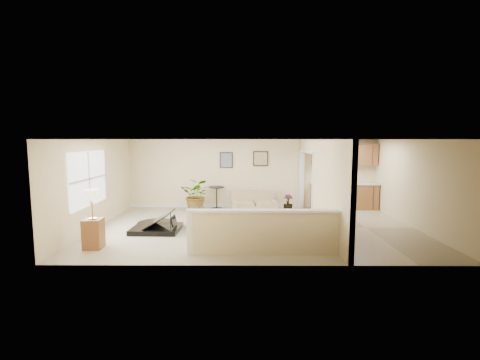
{
  "coord_description": "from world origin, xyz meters",
  "views": [
    {
      "loc": [
        -0.36,
        -9.67,
        2.5
      ],
      "look_at": [
        -0.43,
        0.4,
        1.32
      ],
      "focal_mm": 26.0,
      "sensor_mm": 36.0,
      "label": 1
    }
  ],
  "objects_px": {
    "loveseat": "(254,201)",
    "palm_plant": "(197,195)",
    "piano_bench": "(198,219)",
    "lamp_stand": "(93,224)",
    "accent_table": "(217,195)",
    "small_plant": "(288,204)",
    "piano": "(156,212)"
  },
  "relations": [
    {
      "from": "piano_bench",
      "to": "loveseat",
      "type": "relative_size",
      "value": 0.5
    },
    {
      "from": "palm_plant",
      "to": "small_plant",
      "type": "xyz_separation_m",
      "value": [
        3.19,
        0.03,
        -0.31
      ]
    },
    {
      "from": "piano_bench",
      "to": "accent_table",
      "type": "bearing_deg",
      "value": 83.49
    },
    {
      "from": "small_plant",
      "to": "palm_plant",
      "type": "bearing_deg",
      "value": -179.42
    },
    {
      "from": "palm_plant",
      "to": "small_plant",
      "type": "bearing_deg",
      "value": 0.58
    },
    {
      "from": "loveseat",
      "to": "small_plant",
      "type": "relative_size",
      "value": 2.8
    },
    {
      "from": "piano_bench",
      "to": "lamp_stand",
      "type": "bearing_deg",
      "value": -140.37
    },
    {
      "from": "accent_table",
      "to": "lamp_stand",
      "type": "bearing_deg",
      "value": -118.63
    },
    {
      "from": "piano_bench",
      "to": "accent_table",
      "type": "xyz_separation_m",
      "value": [
        0.32,
        2.77,
        0.25
      ]
    },
    {
      "from": "loveseat",
      "to": "small_plant",
      "type": "height_order",
      "value": "loveseat"
    },
    {
      "from": "palm_plant",
      "to": "lamp_stand",
      "type": "bearing_deg",
      "value": -113.54
    },
    {
      "from": "piano",
      "to": "lamp_stand",
      "type": "distance_m",
      "value": 1.94
    },
    {
      "from": "small_plant",
      "to": "lamp_stand",
      "type": "xyz_separation_m",
      "value": [
        -5.02,
        -4.23,
        0.33
      ]
    },
    {
      "from": "piano",
      "to": "loveseat",
      "type": "height_order",
      "value": "piano"
    },
    {
      "from": "piano_bench",
      "to": "loveseat",
      "type": "distance_m",
      "value": 2.95
    },
    {
      "from": "accent_table",
      "to": "palm_plant",
      "type": "xyz_separation_m",
      "value": [
        -0.67,
        -0.37,
        0.04
      ]
    },
    {
      "from": "piano_bench",
      "to": "lamp_stand",
      "type": "relative_size",
      "value": 0.6
    },
    {
      "from": "small_plant",
      "to": "piano",
      "type": "bearing_deg",
      "value": -146.89
    },
    {
      "from": "piano",
      "to": "small_plant",
      "type": "height_order",
      "value": "piano"
    },
    {
      "from": "piano_bench",
      "to": "accent_table",
      "type": "height_order",
      "value": "accent_table"
    },
    {
      "from": "accent_table",
      "to": "small_plant",
      "type": "relative_size",
      "value": 1.39
    },
    {
      "from": "piano_bench",
      "to": "small_plant",
      "type": "height_order",
      "value": "small_plant"
    },
    {
      "from": "piano",
      "to": "small_plant",
      "type": "distance_m",
      "value": 4.76
    },
    {
      "from": "piano",
      "to": "accent_table",
      "type": "height_order",
      "value": "piano"
    },
    {
      "from": "loveseat",
      "to": "palm_plant",
      "type": "bearing_deg",
      "value": 175.43
    },
    {
      "from": "loveseat",
      "to": "lamp_stand",
      "type": "distance_m",
      "value": 5.73
    },
    {
      "from": "piano_bench",
      "to": "palm_plant",
      "type": "relative_size",
      "value": 0.71
    },
    {
      "from": "piano_bench",
      "to": "accent_table",
      "type": "relative_size",
      "value": 1.01
    },
    {
      "from": "piano",
      "to": "lamp_stand",
      "type": "height_order",
      "value": "lamp_stand"
    },
    {
      "from": "loveseat",
      "to": "accent_table",
      "type": "xyz_separation_m",
      "value": [
        -1.32,
        0.31,
        0.19
      ]
    },
    {
      "from": "loveseat",
      "to": "accent_table",
      "type": "distance_m",
      "value": 1.37
    },
    {
      "from": "piano_bench",
      "to": "piano",
      "type": "bearing_deg",
      "value": -171.57
    }
  ]
}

